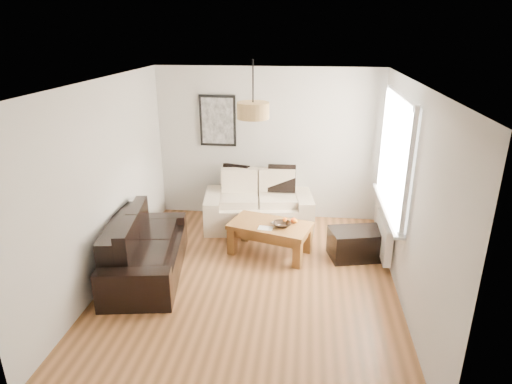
# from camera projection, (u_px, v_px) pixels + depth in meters

# --- Properties ---
(floor) EXTENTS (4.50, 4.50, 0.00)m
(floor) POSITION_uv_depth(u_px,v_px,m) (251.00, 281.00, 5.85)
(floor) COLOR brown
(floor) RESTS_ON ground
(ceiling) EXTENTS (3.80, 4.50, 0.00)m
(ceiling) POSITION_uv_depth(u_px,v_px,m) (250.00, 82.00, 4.93)
(ceiling) COLOR white
(ceiling) RESTS_ON floor
(wall_back) EXTENTS (3.80, 0.04, 2.60)m
(wall_back) POSITION_uv_depth(u_px,v_px,m) (268.00, 145.00, 7.48)
(wall_back) COLOR silver
(wall_back) RESTS_ON floor
(wall_front) EXTENTS (3.80, 0.04, 2.60)m
(wall_front) POSITION_uv_depth(u_px,v_px,m) (211.00, 293.00, 3.30)
(wall_front) COLOR silver
(wall_front) RESTS_ON floor
(wall_left) EXTENTS (0.04, 4.50, 2.60)m
(wall_left) POSITION_uv_depth(u_px,v_px,m) (104.00, 184.00, 5.61)
(wall_left) COLOR silver
(wall_left) RESTS_ON floor
(wall_right) EXTENTS (0.04, 4.50, 2.60)m
(wall_right) POSITION_uv_depth(u_px,v_px,m) (409.00, 197.00, 5.18)
(wall_right) COLOR silver
(wall_right) RESTS_ON floor
(window_bay) EXTENTS (0.14, 1.90, 1.60)m
(window_bay) POSITION_uv_depth(u_px,v_px,m) (396.00, 154.00, 5.82)
(window_bay) COLOR white
(window_bay) RESTS_ON wall_right
(radiator) EXTENTS (0.10, 0.90, 0.52)m
(radiator) POSITION_uv_depth(u_px,v_px,m) (384.00, 236.00, 6.26)
(radiator) COLOR white
(radiator) RESTS_ON wall_right
(poster) EXTENTS (0.62, 0.04, 0.87)m
(poster) POSITION_uv_depth(u_px,v_px,m) (218.00, 121.00, 7.41)
(poster) COLOR black
(poster) RESTS_ON wall_back
(pendant_shade) EXTENTS (0.40, 0.40, 0.20)m
(pendant_shade) POSITION_uv_depth(u_px,v_px,m) (253.00, 110.00, 5.34)
(pendant_shade) COLOR tan
(pendant_shade) RESTS_ON ceiling
(loveseat_cream) EXTENTS (1.90, 1.21, 0.89)m
(loveseat_cream) POSITION_uv_depth(u_px,v_px,m) (258.00, 201.00, 7.36)
(loveseat_cream) COLOR beige
(loveseat_cream) RESTS_ON floor
(sofa_leather) EXTENTS (1.18, 1.96, 0.80)m
(sofa_leather) POSITION_uv_depth(u_px,v_px,m) (146.00, 248.00, 5.89)
(sofa_leather) COLOR black
(sofa_leather) RESTS_ON floor
(coffee_table) EXTENTS (1.30, 0.94, 0.48)m
(coffee_table) POSITION_uv_depth(u_px,v_px,m) (270.00, 238.00, 6.50)
(coffee_table) COLOR brown
(coffee_table) RESTS_ON floor
(ottoman) EXTENTS (0.85, 0.65, 0.43)m
(ottoman) POSITION_uv_depth(u_px,v_px,m) (356.00, 244.00, 6.39)
(ottoman) COLOR black
(ottoman) RESTS_ON floor
(cushion_left) EXTENTS (0.46, 0.24, 0.44)m
(cushion_left) POSITION_uv_depth(u_px,v_px,m) (235.00, 177.00, 7.49)
(cushion_left) COLOR black
(cushion_left) RESTS_ON loveseat_cream
(cushion_right) EXTENTS (0.48, 0.17, 0.47)m
(cushion_right) POSITION_uv_depth(u_px,v_px,m) (282.00, 178.00, 7.40)
(cushion_right) COLOR black
(cushion_right) RESTS_ON loveseat_cream
(fruit_bowl) EXTENTS (0.28, 0.28, 0.06)m
(fruit_bowl) POSITION_uv_depth(u_px,v_px,m) (282.00, 225.00, 6.32)
(fruit_bowl) COLOR black
(fruit_bowl) RESTS_ON coffee_table
(orange_a) EXTENTS (0.10, 0.10, 0.08)m
(orange_a) POSITION_uv_depth(u_px,v_px,m) (293.00, 220.00, 6.44)
(orange_a) COLOR #E04D12
(orange_a) RESTS_ON fruit_bowl
(orange_b) EXTENTS (0.07, 0.07, 0.06)m
(orange_b) POSITION_uv_depth(u_px,v_px,m) (296.00, 221.00, 6.40)
(orange_b) COLOR orange
(orange_b) RESTS_ON fruit_bowl
(orange_c) EXTENTS (0.10, 0.10, 0.08)m
(orange_c) POSITION_uv_depth(u_px,v_px,m) (285.00, 220.00, 6.44)
(orange_c) COLOR orange
(orange_c) RESTS_ON fruit_bowl
(papers) EXTENTS (0.22, 0.17, 0.01)m
(papers) POSITION_uv_depth(u_px,v_px,m) (265.00, 228.00, 6.27)
(papers) COLOR silver
(papers) RESTS_ON coffee_table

